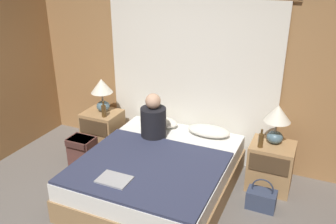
# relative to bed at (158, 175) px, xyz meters

# --- Properties ---
(wall_back) EXTENTS (4.72, 0.06, 2.50)m
(wall_back) POSITION_rel_bed_xyz_m (0.00, 1.07, 1.02)
(wall_back) COLOR #A37547
(wall_back) RESTS_ON ground_plane
(curtain_panel) EXTENTS (2.51, 0.02, 2.18)m
(curtain_panel) POSITION_rel_bed_xyz_m (0.00, 1.01, 0.85)
(curtain_panel) COLOR white
(curtain_panel) RESTS_ON ground_plane
(bed) EXTENTS (1.62, 1.91, 0.47)m
(bed) POSITION_rel_bed_xyz_m (0.00, 0.00, 0.00)
(bed) COLOR #99754C
(bed) RESTS_ON ground_plane
(nightstand_left) EXTENTS (0.50, 0.45, 0.58)m
(nightstand_left) POSITION_rel_bed_xyz_m (-1.18, 0.64, 0.06)
(nightstand_left) COLOR #A87F51
(nightstand_left) RESTS_ON ground_plane
(nightstand_right) EXTENTS (0.50, 0.45, 0.58)m
(nightstand_right) POSITION_rel_bed_xyz_m (1.18, 0.64, 0.06)
(nightstand_right) COLOR #A87F51
(nightstand_right) RESTS_ON ground_plane
(lamp_left) EXTENTS (0.31, 0.31, 0.47)m
(lamp_left) POSITION_rel_bed_xyz_m (-1.18, 0.69, 0.65)
(lamp_left) COLOR slate
(lamp_left) RESTS_ON nightstand_left
(lamp_right) EXTENTS (0.31, 0.31, 0.47)m
(lamp_right) POSITION_rel_bed_xyz_m (1.18, 0.69, 0.65)
(lamp_right) COLOR slate
(lamp_right) RESTS_ON nightstand_right
(pillow_left) EXTENTS (0.55, 0.30, 0.12)m
(pillow_left) POSITION_rel_bed_xyz_m (-0.36, 0.77, 0.30)
(pillow_left) COLOR silver
(pillow_left) RESTS_ON bed
(pillow_right) EXTENTS (0.55, 0.30, 0.12)m
(pillow_right) POSITION_rel_bed_xyz_m (0.36, 0.77, 0.30)
(pillow_right) COLOR silver
(pillow_right) RESTS_ON bed
(blanket_on_bed) EXTENTS (1.56, 1.32, 0.03)m
(blanket_on_bed) POSITION_rel_bed_xyz_m (0.00, -0.26, 0.25)
(blanket_on_bed) COLOR #2D334C
(blanket_on_bed) RESTS_ON bed
(person_left_in_bed) EXTENTS (0.32, 0.32, 0.59)m
(person_left_in_bed) POSITION_rel_bed_xyz_m (-0.26, 0.43, 0.48)
(person_left_in_bed) COLOR black
(person_left_in_bed) RESTS_ON bed
(beer_bottle_on_left_stand) EXTENTS (0.06, 0.06, 0.23)m
(beer_bottle_on_left_stand) POSITION_rel_bed_xyz_m (-1.06, 0.52, 0.43)
(beer_bottle_on_left_stand) COLOR #513819
(beer_bottle_on_left_stand) RESTS_ON nightstand_left
(beer_bottle_on_right_stand) EXTENTS (0.06, 0.06, 0.22)m
(beer_bottle_on_right_stand) POSITION_rel_bed_xyz_m (1.05, 0.52, 0.43)
(beer_bottle_on_right_stand) COLOR #513819
(beer_bottle_on_right_stand) RESTS_ON nightstand_right
(laptop_on_bed) EXTENTS (0.33, 0.24, 0.02)m
(laptop_on_bed) POSITION_rel_bed_xyz_m (-0.18, -0.64, 0.28)
(laptop_on_bed) COLOR #9EA0A5
(laptop_on_bed) RESTS_ON blanket_on_bed
(backpack_on_floor) EXTENTS (0.34, 0.28, 0.41)m
(backpack_on_floor) POSITION_rel_bed_xyz_m (-1.18, 0.14, -0.01)
(backpack_on_floor) COLOR brown
(backpack_on_floor) RESTS_ON ground_plane
(handbag_on_floor) EXTENTS (0.32, 0.19, 0.37)m
(handbag_on_floor) POSITION_rel_bed_xyz_m (1.17, 0.19, -0.12)
(handbag_on_floor) COLOR #333D56
(handbag_on_floor) RESTS_ON ground_plane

